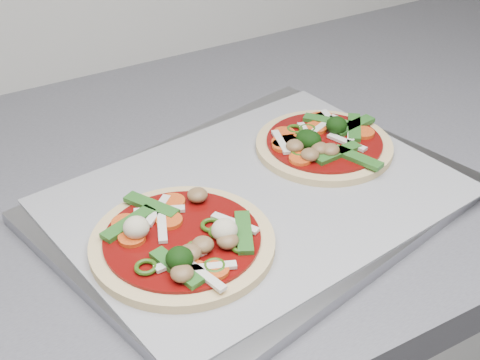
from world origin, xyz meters
TOP-DOWN VIEW (x-y plane):
  - countertop at (0.00, 1.30)m, footprint 3.60×0.60m
  - baking_tray at (0.22, 1.22)m, footprint 0.46×0.38m
  - parchment at (0.22, 1.22)m, footprint 0.43×0.34m
  - pizza_left at (0.12, 1.18)m, footprint 0.24×0.24m
  - pizza_right at (0.33, 1.25)m, footprint 0.18×0.18m

SIDE VIEW (x-z plane):
  - countertop at x=0.00m, z-range 0.86..0.90m
  - baking_tray at x=0.22m, z-range 0.90..0.91m
  - parchment at x=0.22m, z-range 0.91..0.92m
  - pizza_right at x=0.33m, z-range 0.91..0.94m
  - pizza_left at x=0.12m, z-range 0.91..0.94m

